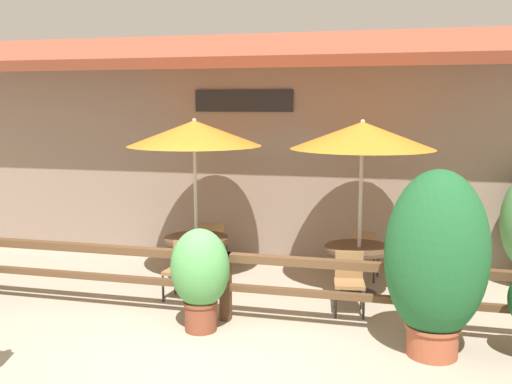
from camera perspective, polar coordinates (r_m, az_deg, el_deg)
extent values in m
plane|color=#9E937F|center=(7.15, -5.54, -15.61)|extent=(60.00, 60.00, 0.00)
cube|color=gray|center=(10.62, 1.77, 2.60)|extent=(14.00, 0.40, 3.60)
cube|color=brown|center=(10.07, 1.16, 14.09)|extent=(14.28, 1.48, 0.70)
cube|color=black|center=(10.46, -1.26, 9.09)|extent=(1.83, 0.04, 0.39)
cube|color=brown|center=(7.78, -3.09, -6.50)|extent=(10.40, 0.14, 0.11)
cube|color=brown|center=(7.90, -3.06, -9.44)|extent=(10.40, 0.10, 0.09)
cube|color=brown|center=(7.90, -3.06, -9.44)|extent=(0.14, 0.14, 0.95)
cylinder|color=#B7B2A8|center=(9.41, -6.04, -2.13)|extent=(0.06, 0.06, 2.34)
cone|color=orange|center=(9.26, -6.17, 5.87)|extent=(2.17, 2.17, 0.41)
sphere|color=#B2ADA3|center=(9.25, -6.19, 7.13)|extent=(0.07, 0.07, 0.07)
cylinder|color=#4C3826|center=(9.50, -6.00, -4.66)|extent=(1.06, 1.06, 0.05)
cylinder|color=#333333|center=(9.60, -5.96, -6.89)|extent=(0.07, 0.07, 0.72)
cylinder|color=#333333|center=(9.70, -5.93, -8.84)|extent=(0.58, 0.58, 0.03)
cube|color=olive|center=(8.78, -7.61, -7.87)|extent=(0.46, 0.46, 0.05)
cube|color=olive|center=(8.88, -7.07, -6.15)|extent=(0.40, 0.08, 0.40)
cylinder|color=#2D2D2D|center=(8.78, -9.28, -9.50)|extent=(0.04, 0.04, 0.41)
cylinder|color=#2D2D2D|center=(8.61, -7.04, -9.83)|extent=(0.04, 0.04, 0.41)
cylinder|color=#2D2D2D|center=(9.10, -8.09, -8.82)|extent=(0.04, 0.04, 0.41)
cylinder|color=#2D2D2D|center=(8.93, -5.91, -9.11)|extent=(0.04, 0.04, 0.41)
cube|color=olive|center=(10.36, -4.15, -5.22)|extent=(0.48, 0.48, 0.05)
cube|color=olive|center=(10.13, -4.34, -4.24)|extent=(0.40, 0.09, 0.40)
cylinder|color=#2D2D2D|center=(10.58, -2.95, -6.22)|extent=(0.04, 0.04, 0.41)
cylinder|color=#2D2D2D|center=(10.63, -4.99, -6.16)|extent=(0.04, 0.04, 0.41)
cylinder|color=#2D2D2D|center=(10.21, -3.25, -6.77)|extent=(0.04, 0.04, 0.41)
cylinder|color=#2D2D2D|center=(10.27, -5.36, -6.70)|extent=(0.04, 0.04, 0.41)
cylinder|color=#B7B2A8|center=(8.88, 10.35, -2.89)|extent=(0.06, 0.06, 2.34)
cone|color=orange|center=(8.71, 10.59, 5.59)|extent=(2.17, 2.17, 0.41)
sphere|color=#B2ADA3|center=(8.70, 10.63, 6.93)|extent=(0.07, 0.07, 0.07)
cylinder|color=#4C3826|center=(8.97, 10.27, -5.57)|extent=(1.06, 1.06, 0.05)
cylinder|color=#333333|center=(9.08, 10.21, -7.91)|extent=(0.07, 0.07, 0.72)
cylinder|color=#333333|center=(9.18, 10.15, -9.97)|extent=(0.58, 0.58, 0.03)
cube|color=olive|center=(8.24, 9.32, -9.04)|extent=(0.47, 0.47, 0.05)
cube|color=olive|center=(8.35, 9.29, -7.18)|extent=(0.40, 0.09, 0.40)
cylinder|color=#2D2D2D|center=(8.12, 7.99, -11.00)|extent=(0.04, 0.04, 0.41)
cylinder|color=#2D2D2D|center=(8.14, 10.71, -11.02)|extent=(0.04, 0.04, 0.41)
cylinder|color=#2D2D2D|center=(8.48, 7.91, -10.13)|extent=(0.04, 0.04, 0.41)
cylinder|color=#2D2D2D|center=(8.50, 10.51, -10.15)|extent=(0.04, 0.04, 0.41)
cube|color=olive|center=(9.88, 10.85, -6.06)|extent=(0.47, 0.47, 0.05)
cube|color=olive|center=(9.64, 10.68, -5.04)|extent=(0.40, 0.09, 0.40)
cylinder|color=#2D2D2D|center=(10.09, 12.08, -7.15)|extent=(0.04, 0.04, 0.41)
cylinder|color=#2D2D2D|center=(10.15, 9.94, -6.98)|extent=(0.04, 0.04, 0.41)
cylinder|color=#2D2D2D|center=(9.73, 11.72, -7.74)|extent=(0.04, 0.04, 0.41)
cylinder|color=#2D2D2D|center=(9.80, 9.51, -7.56)|extent=(0.04, 0.04, 0.41)
cylinder|color=#9E4C33|center=(7.26, 17.20, -13.93)|extent=(0.59, 0.59, 0.38)
cylinder|color=#9E4C33|center=(7.20, 17.27, -12.69)|extent=(0.64, 0.64, 0.04)
ellipsoid|color=#1E5B2D|center=(6.93, 17.60, -5.99)|extent=(1.19, 1.07, 1.99)
cylinder|color=brown|center=(7.69, -5.55, -12.19)|extent=(0.42, 0.42, 0.40)
cylinder|color=brown|center=(7.62, -5.57, -10.94)|extent=(0.45, 0.45, 0.04)
ellipsoid|color=#4C934C|center=(7.48, -5.62, -7.59)|extent=(0.78, 0.70, 1.04)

